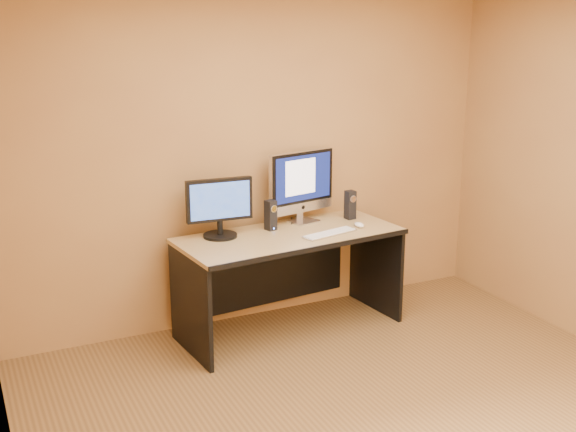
{
  "coord_description": "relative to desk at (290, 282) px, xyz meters",
  "views": [
    {
      "loc": [
        -2.15,
        -3.03,
        2.34
      ],
      "look_at": [
        0.03,
        1.5,
        0.94
      ],
      "focal_mm": 45.0,
      "sensor_mm": 36.0,
      "label": 1
    }
  ],
  "objects": [
    {
      "name": "walls",
      "position": [
        -0.09,
        -1.6,
        0.91
      ],
      "size": [
        4.0,
        4.0,
        2.6
      ],
      "primitive_type": null,
      "color": "#9D753F",
      "rests_on": "ground"
    },
    {
      "name": "desk",
      "position": [
        0.0,
        0.0,
        0.0
      ],
      "size": [
        1.73,
        0.88,
        0.77
      ],
      "primitive_type": null,
      "rotation": [
        0.0,
        0.0,
        0.09
      ],
      "color": "#A68953",
      "rests_on": "ground"
    },
    {
      "name": "imac",
      "position": [
        0.24,
        0.25,
        0.67
      ],
      "size": [
        0.63,
        0.34,
        0.57
      ],
      "primitive_type": null,
      "rotation": [
        0.0,
        0.0,
        0.21
      ],
      "color": "silver",
      "rests_on": "desk"
    },
    {
      "name": "second_monitor",
      "position": [
        -0.49,
        0.15,
        0.6
      ],
      "size": [
        0.52,
        0.28,
        0.44
      ],
      "primitive_type": null,
      "rotation": [
        0.0,
        0.0,
        -0.07
      ],
      "color": "black",
      "rests_on": "desk"
    },
    {
      "name": "speaker_left",
      "position": [
        -0.08,
        0.16,
        0.5
      ],
      "size": [
        0.09,
        0.09,
        0.23
      ],
      "primitive_type": null,
      "rotation": [
        0.0,
        0.0,
        0.24
      ],
      "color": "black",
      "rests_on": "desk"
    },
    {
      "name": "speaker_right",
      "position": [
        0.62,
        0.17,
        0.5
      ],
      "size": [
        0.08,
        0.08,
        0.23
      ],
      "primitive_type": null,
      "rotation": [
        0.0,
        0.0,
        0.06
      ],
      "color": "black",
      "rests_on": "desk"
    },
    {
      "name": "keyboard",
      "position": [
        0.26,
        -0.14,
        0.4
      ],
      "size": [
        0.46,
        0.22,
        0.02
      ],
      "primitive_type": "cube",
      "rotation": [
        0.0,
        0.0,
        0.22
      ],
      "color": "silver",
      "rests_on": "desk"
    },
    {
      "name": "mouse",
      "position": [
        0.56,
        -0.07,
        0.4
      ],
      "size": [
        0.06,
        0.11,
        0.04
      ],
      "primitive_type": "ellipsoid",
      "rotation": [
        0.0,
        0.0,
        -0.03
      ],
      "color": "white",
      "rests_on": "desk"
    },
    {
      "name": "cable_a",
      "position": [
        0.31,
        0.32,
        0.39
      ],
      "size": [
        0.13,
        0.2,
        0.01
      ],
      "primitive_type": "cylinder",
      "rotation": [
        1.57,
        0.0,
        0.56
      ],
      "color": "black",
      "rests_on": "desk"
    },
    {
      "name": "cable_b",
      "position": [
        0.16,
        0.3,
        0.39
      ],
      "size": [
        0.09,
        0.17,
        0.01
      ],
      "primitive_type": "cylinder",
      "rotation": [
        1.57,
        0.0,
        -0.46
      ],
      "color": "black",
      "rests_on": "desk"
    }
  ]
}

